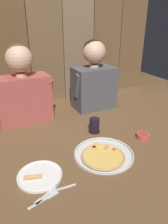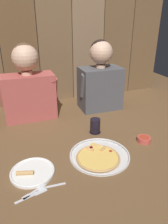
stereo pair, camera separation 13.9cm
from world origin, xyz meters
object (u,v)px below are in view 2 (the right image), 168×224
(pizza_tray, at_px, (99,156))
(dipping_bowl, at_px, (144,139))
(diner_right, at_px, (100,78))
(dinner_plate, at_px, (32,172))
(drinking_glass, at_px, (95,126))
(diner_left, at_px, (28,85))

(pizza_tray, bearing_deg, dipping_bowl, 9.35)
(diner_right, bearing_deg, pizza_tray, -113.83)
(dinner_plate, distance_m, drinking_glass, 0.56)
(dinner_plate, height_order, diner_right, diner_right)
(pizza_tray, distance_m, diner_right, 0.79)
(drinking_glass, bearing_deg, dinner_plate, -148.84)
(dinner_plate, xyz_separation_m, dipping_bowl, (0.74, 0.07, 0.01))
(diner_left, bearing_deg, dinner_plate, -96.77)
(dinner_plate, relative_size, drinking_glass, 2.25)
(pizza_tray, height_order, dinner_plate, dinner_plate)
(pizza_tray, height_order, diner_left, diner_left)
(drinking_glass, bearing_deg, pizza_tray, -108.09)
(drinking_glass, height_order, dipping_bowl, drinking_glass)
(dipping_bowl, height_order, diner_left, diner_left)
(pizza_tray, relative_size, dinner_plate, 1.53)
(dinner_plate, xyz_separation_m, drinking_glass, (0.48, 0.29, 0.04))
(dinner_plate, height_order, diner_left, diner_left)
(dipping_bowl, bearing_deg, pizza_tray, -170.65)
(diner_left, relative_size, diner_right, 0.99)
(diner_left, bearing_deg, dipping_bowl, -43.82)
(diner_right, bearing_deg, diner_left, 179.98)
(dipping_bowl, xyz_separation_m, diner_left, (-0.65, 0.63, 0.26))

